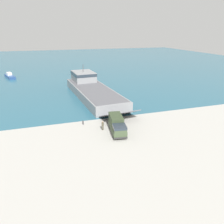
% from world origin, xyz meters
% --- Properties ---
extents(ground_plane, '(240.00, 240.00, 0.00)m').
position_xyz_m(ground_plane, '(0.00, 0.00, 0.00)').
color(ground_plane, '#A8A59E').
extents(water_surface, '(240.00, 180.00, 0.01)m').
position_xyz_m(water_surface, '(0.00, 96.41, 0.00)').
color(water_surface, '#285B70').
rests_on(water_surface, ground_plane).
extents(landing_craft, '(11.39, 36.53, 7.89)m').
position_xyz_m(landing_craft, '(1.21, 25.22, 1.95)').
color(landing_craft, gray).
rests_on(landing_craft, ground_plane).
extents(military_truck, '(3.40, 7.38, 2.90)m').
position_xyz_m(military_truck, '(0.32, -0.71, 1.50)').
color(military_truck, '#3D4C33').
rests_on(military_truck, ground_plane).
extents(soldier_on_ramp, '(0.47, 0.31, 1.81)m').
position_xyz_m(soldier_on_ramp, '(-2.02, 0.89, 1.06)').
color(soldier_on_ramp, '#4C4738').
rests_on(soldier_on_ramp, ground_plane).
extents(moored_boat_a, '(5.10, 9.17, 2.11)m').
position_xyz_m(moored_boat_a, '(-24.59, 59.34, 0.70)').
color(moored_boat_a, navy).
rests_on(moored_boat_a, ground_plane).
extents(mooring_bollard, '(0.28, 0.28, 0.88)m').
position_xyz_m(mooring_bollard, '(-5.14, 4.64, 0.48)').
color(mooring_bollard, '#333338').
rests_on(mooring_bollard, ground_plane).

